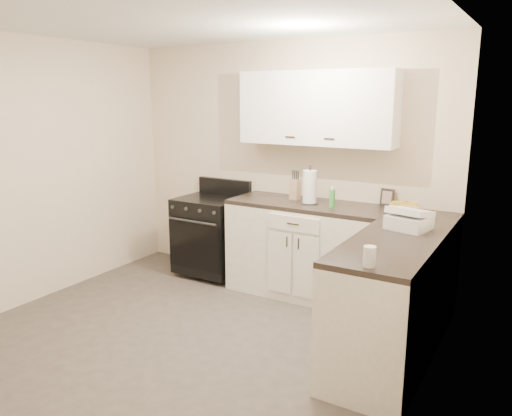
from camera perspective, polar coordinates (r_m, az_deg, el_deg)
The scene contains 20 objects.
floor at distance 4.19m, azimuth -8.88°, elevation -15.25°, with size 3.60×3.60×0.00m, color #473F38.
ceiling at distance 3.75m, azimuth -10.27°, elevation 20.87°, with size 3.60×3.60×0.00m, color white.
wall_back at distance 5.26m, azimuth 3.20°, elevation 4.98°, with size 3.60×3.60×0.00m, color beige.
wall_right at distance 2.98m, azimuth 18.11°, elevation -1.63°, with size 3.60×3.60×0.00m, color beige.
wall_left at distance 5.11m, azimuth -25.21°, elevation 3.56°, with size 3.60×3.60×0.00m, color beige.
base_cabinets_back at distance 4.99m, azimuth 5.83°, elevation -4.92°, with size 1.55×0.60×0.90m, color white.
base_cabinets_right at distance 4.07m, azimuth 15.87°, elevation -9.48°, with size 0.60×1.90×0.90m, color white.
countertop_back at distance 4.87m, azimuth 5.96°, elevation 0.36°, with size 1.55×0.60×0.04m, color black.
countertop_right at distance 3.93m, azimuth 16.29°, elevation -3.10°, with size 0.60×1.90×0.04m, color black.
upper_cabinets at distance 4.90m, azimuth 6.96°, elevation 11.26°, with size 1.55×0.30×0.70m, color white.
stove at distance 5.53m, azimuth -5.24°, elevation -3.04°, with size 0.68×0.58×0.82m, color black.
knife_block at distance 5.01m, azimuth 4.51°, elevation 2.14°, with size 0.09×0.08×0.20m, color tan.
paper_towel at distance 4.81m, azimuth 6.16°, elevation 2.39°, with size 0.13×0.13×0.32m, color white.
soap_bottle at distance 4.69m, azimuth 8.69°, elevation 1.09°, with size 0.05×0.05×0.16m, color green.
picture_frame at distance 4.85m, azimuth 14.75°, elevation 1.19°, with size 0.13×0.02×0.16m, color black.
wicker_basket at distance 4.53m, azimuth 16.62°, elevation -0.22°, with size 0.26×0.17×0.09m, color #A6834E.
countertop_grill at distance 4.06m, azimuth 17.05°, elevation -1.57°, with size 0.29×0.27×0.11m, color white.
glass_jar at distance 3.11m, azimuth 12.84°, elevation -5.43°, with size 0.08×0.08×0.13m, color silver.
oven_mitt_near at distance 3.81m, azimuth 9.48°, elevation -11.04°, with size 0.02×0.14×0.24m, color black.
oven_mitt_far at distance 3.95m, azimuth 10.40°, elevation -9.77°, with size 0.02×0.16×0.27m, color black.
Camera 1 is at (2.40, -2.83, 1.95)m, focal length 35.00 mm.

